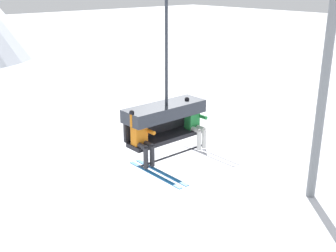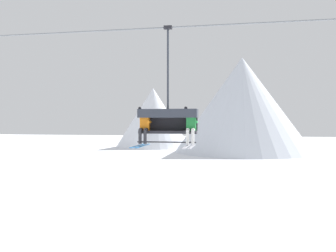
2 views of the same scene
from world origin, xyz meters
The scene contains 4 objects.
lift_tower_far centered at (10.22, -0.02, 4.59)m, with size 0.36×1.88×8.84m.
chairlift_chair centered at (1.71, -0.73, 5.49)m, with size 2.05×0.74×4.03m.
skier_orange centered at (0.89, -0.94, 5.17)m, with size 0.48×1.70×1.34m.
skier_green centered at (2.52, -0.94, 5.17)m, with size 0.48×1.70×1.34m.
Camera 1 is at (-4.34, -7.87, 8.50)m, focal length 45.00 mm.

